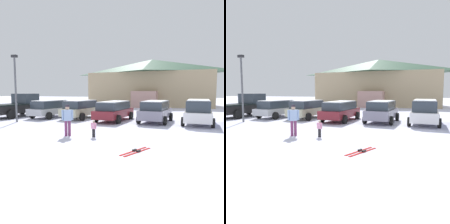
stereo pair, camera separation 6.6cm
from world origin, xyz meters
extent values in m
plane|color=silver|center=(0.00, 0.00, 0.00)|extent=(160.00, 160.00, 0.00)
cube|color=tan|center=(-1.93, 32.48, 2.67)|extent=(19.32, 10.12, 5.33)
pyramid|color=#2F523B|center=(-1.93, 32.48, 6.49)|extent=(19.94, 10.74, 2.31)
cube|color=tan|center=(-2.10, 26.81, 1.20)|extent=(3.65, 1.91, 2.40)
cube|color=#B3B5BA|center=(-8.03, 12.28, 0.60)|extent=(2.22, 4.42, 0.56)
cube|color=#2D3842|center=(-8.04, 12.20, 1.20)|extent=(1.90, 3.38, 0.64)
cube|color=white|center=(-8.04, 12.20, 1.55)|extent=(1.77, 3.21, 0.06)
cylinder|color=black|center=(-8.81, 13.70, 0.32)|extent=(0.29, 0.66, 0.64)
cylinder|color=black|center=(-6.94, 13.48, 0.32)|extent=(0.29, 0.66, 0.64)
cylinder|color=black|center=(-9.11, 11.08, 0.32)|extent=(0.29, 0.66, 0.64)
cylinder|color=black|center=(-7.25, 10.87, 0.32)|extent=(0.29, 0.66, 0.64)
cube|color=#B3B290|center=(-5.06, 12.52, 0.63)|extent=(2.25, 4.27, 0.62)
cube|color=#2D3842|center=(-5.07, 12.44, 1.24)|extent=(1.92, 3.27, 0.60)
cube|color=white|center=(-5.07, 12.44, 1.57)|extent=(1.80, 3.11, 0.06)
cylinder|color=black|center=(-5.83, 13.90, 0.32)|extent=(0.30, 0.66, 0.64)
cylinder|color=black|center=(-3.96, 13.66, 0.32)|extent=(0.30, 0.66, 0.64)
cylinder|color=black|center=(-6.16, 11.39, 0.32)|extent=(0.30, 0.66, 0.64)
cylinder|color=black|center=(-4.29, 11.15, 0.32)|extent=(0.30, 0.66, 0.64)
cube|color=maroon|center=(-1.80, 11.97, 0.63)|extent=(2.11, 4.79, 0.61)
cube|color=#2D3842|center=(-1.81, 11.87, 1.23)|extent=(1.81, 3.66, 0.59)
cube|color=white|center=(-1.81, 11.87, 1.56)|extent=(1.69, 3.47, 0.06)
cylinder|color=black|center=(-2.62, 13.48, 0.32)|extent=(0.27, 0.66, 0.64)
cylinder|color=black|center=(-0.75, 13.33, 0.32)|extent=(0.27, 0.66, 0.64)
cylinder|color=black|center=(-2.85, 10.60, 0.32)|extent=(0.27, 0.66, 0.64)
cylinder|color=black|center=(-0.98, 10.45, 0.32)|extent=(0.27, 0.66, 0.64)
cube|color=gray|center=(1.46, 12.21, 0.66)|extent=(2.14, 4.28, 0.69)
cube|color=#2D3842|center=(1.45, 12.13, 1.30)|extent=(1.84, 3.27, 0.59)
cube|color=white|center=(1.45, 12.13, 1.63)|extent=(1.72, 3.11, 0.06)
cylinder|color=black|center=(0.62, 13.58, 0.32)|extent=(0.28, 0.66, 0.64)
cylinder|color=black|center=(2.53, 13.41, 0.32)|extent=(0.28, 0.66, 0.64)
cylinder|color=black|center=(0.39, 11.02, 0.32)|extent=(0.28, 0.66, 0.64)
cylinder|color=black|center=(2.31, 10.85, 0.32)|extent=(0.28, 0.66, 0.64)
cube|color=white|center=(4.51, 12.16, 0.66)|extent=(1.99, 4.57, 0.67)
cube|color=#2D3842|center=(4.51, 12.07, 1.36)|extent=(1.72, 3.49, 0.73)
cube|color=white|center=(4.51, 12.07, 1.76)|extent=(1.61, 3.31, 0.06)
cylinder|color=black|center=(3.66, 13.60, 0.32)|extent=(0.26, 0.65, 0.64)
cylinder|color=black|center=(5.53, 13.49, 0.32)|extent=(0.26, 0.65, 0.64)
cylinder|color=black|center=(3.50, 10.83, 0.32)|extent=(0.26, 0.65, 0.64)
cylinder|color=black|center=(5.37, 10.72, 0.32)|extent=(0.26, 0.65, 0.64)
cube|color=black|center=(-11.46, 11.84, 0.75)|extent=(2.56, 5.66, 0.70)
cube|color=#2D3842|center=(-11.35, 12.93, 1.62)|extent=(2.05, 1.93, 1.05)
cube|color=black|center=(-11.55, 10.88, 1.16)|extent=(2.33, 3.20, 0.12)
cylinder|color=black|center=(-12.42, 13.58, 0.40)|extent=(0.33, 0.82, 0.80)
cylinder|color=black|center=(-10.19, 13.37, 0.40)|extent=(0.33, 0.82, 0.80)
cylinder|color=black|center=(-10.49, 10.09, 0.40)|extent=(0.33, 0.82, 0.80)
cylinder|color=#74335F|center=(-2.22, 5.50, 0.41)|extent=(0.15, 0.15, 0.82)
cylinder|color=#74335F|center=(-2.36, 5.39, 0.41)|extent=(0.15, 0.15, 0.82)
cube|color=#96B3DE|center=(-2.29, 5.44, 1.11)|extent=(0.46, 0.43, 0.58)
cylinder|color=#96B3DE|center=(-2.09, 5.59, 1.12)|extent=(0.11, 0.11, 0.55)
cylinder|color=#96B3DE|center=(-2.50, 5.29, 1.12)|extent=(0.11, 0.11, 0.55)
sphere|color=tan|center=(-2.29, 5.44, 1.50)|extent=(0.21, 0.21, 0.21)
cylinder|color=#2A2532|center=(-2.29, 5.44, 1.62)|extent=(0.20, 0.20, 0.10)
cylinder|color=#28262A|center=(-0.80, 5.59, 0.22)|extent=(0.08, 0.08, 0.44)
cylinder|color=#28262A|center=(-0.89, 5.61, 0.22)|extent=(0.08, 0.08, 0.44)
cube|color=pink|center=(-0.85, 5.60, 0.59)|extent=(0.23, 0.17, 0.31)
cylinder|color=pink|center=(-0.71, 5.57, 0.60)|extent=(0.06, 0.06, 0.29)
cylinder|color=pink|center=(-0.98, 5.63, 0.60)|extent=(0.06, 0.06, 0.29)
sphere|color=tan|center=(-0.85, 5.60, 0.81)|extent=(0.11, 0.11, 0.11)
cylinder|color=beige|center=(-0.85, 5.60, 0.87)|extent=(0.11, 0.11, 0.05)
cube|color=red|center=(1.93, 3.53, 0.01)|extent=(0.78, 1.58, 0.02)
cube|color=black|center=(1.95, 3.58, 0.05)|extent=(0.16, 0.22, 0.06)
cube|color=red|center=(1.75, 3.61, 0.01)|extent=(0.78, 1.58, 0.02)
cube|color=black|center=(1.77, 3.66, 0.05)|extent=(0.16, 0.22, 0.06)
cylinder|color=#515459|center=(-8.75, 8.82, 2.44)|extent=(0.14, 0.14, 4.87)
cube|color=#232326|center=(-8.75, 8.82, 5.02)|extent=(0.44, 0.24, 0.20)
camera|label=1|loc=(3.67, -4.70, 2.39)|focal=35.00mm
camera|label=2|loc=(3.73, -4.68, 2.39)|focal=35.00mm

